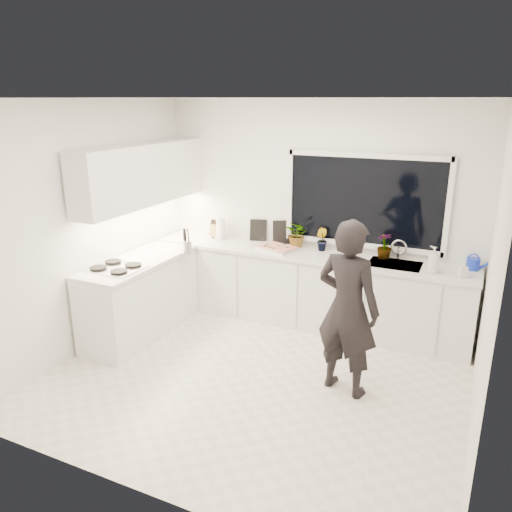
% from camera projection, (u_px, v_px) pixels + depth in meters
% --- Properties ---
extents(floor, '(4.00, 3.50, 0.02)m').
position_uv_depth(floor, '(256.00, 378.00, 5.06)').
color(floor, beige).
rests_on(floor, ground).
extents(wall_back, '(4.00, 0.02, 2.70)m').
position_uv_depth(wall_back, '(316.00, 213.00, 6.17)').
color(wall_back, white).
rests_on(wall_back, ground).
extents(wall_left, '(0.02, 3.50, 2.70)m').
position_uv_depth(wall_left, '(90.00, 227.00, 5.46)').
color(wall_left, white).
rests_on(wall_left, ground).
extents(wall_right, '(0.02, 3.50, 2.70)m').
position_uv_depth(wall_right, '(492.00, 282.00, 3.84)').
color(wall_right, white).
rests_on(wall_right, ground).
extents(ceiling, '(4.00, 3.50, 0.02)m').
position_uv_depth(ceiling, '(256.00, 97.00, 4.24)').
color(ceiling, white).
rests_on(ceiling, wall_back).
extents(window, '(1.80, 0.02, 1.00)m').
position_uv_depth(window, '(364.00, 201.00, 5.84)').
color(window, black).
rests_on(window, wall_back).
extents(base_cabinets_back, '(3.92, 0.58, 0.88)m').
position_uv_depth(base_cabinets_back, '(305.00, 289.00, 6.17)').
color(base_cabinets_back, white).
rests_on(base_cabinets_back, floor).
extents(base_cabinets_left, '(0.58, 1.60, 0.88)m').
position_uv_depth(base_cabinets_left, '(141.00, 298.00, 5.90)').
color(base_cabinets_left, white).
rests_on(base_cabinets_left, floor).
extents(countertop_back, '(3.94, 0.62, 0.04)m').
position_uv_depth(countertop_back, '(306.00, 254.00, 6.03)').
color(countertop_back, silver).
rests_on(countertop_back, base_cabinets_back).
extents(countertop_left, '(0.62, 1.60, 0.04)m').
position_uv_depth(countertop_left, '(138.00, 261.00, 5.76)').
color(countertop_left, silver).
rests_on(countertop_left, base_cabinets_left).
extents(upper_cabinets, '(0.34, 2.10, 0.70)m').
position_uv_depth(upper_cabinets, '(142.00, 174.00, 5.82)').
color(upper_cabinets, white).
rests_on(upper_cabinets, wall_left).
extents(sink, '(0.58, 0.42, 0.14)m').
position_uv_depth(sink, '(394.00, 268.00, 5.62)').
color(sink, silver).
rests_on(sink, countertop_back).
extents(faucet, '(0.03, 0.03, 0.22)m').
position_uv_depth(faucet, '(399.00, 250.00, 5.75)').
color(faucet, silver).
rests_on(faucet, countertop_back).
extents(stovetop, '(0.56, 0.48, 0.03)m').
position_uv_depth(stovetop, '(116.00, 267.00, 5.45)').
color(stovetop, black).
rests_on(stovetop, countertop_left).
extents(person, '(0.70, 0.54, 1.70)m').
position_uv_depth(person, '(348.00, 308.00, 4.60)').
color(person, black).
rests_on(person, floor).
extents(pizza_tray, '(0.55, 0.47, 0.03)m').
position_uv_depth(pizza_tray, '(277.00, 248.00, 6.15)').
color(pizza_tray, silver).
rests_on(pizza_tray, countertop_back).
extents(pizza, '(0.50, 0.42, 0.01)m').
position_uv_depth(pizza, '(277.00, 247.00, 6.14)').
color(pizza, '#C3401A').
rests_on(pizza, pizza_tray).
extents(watering_can, '(0.17, 0.17, 0.13)m').
position_uv_depth(watering_can, '(473.00, 264.00, 5.40)').
color(watering_can, '#142EBE').
rests_on(watering_can, countertop_back).
extents(paper_towel_roll, '(0.14, 0.14, 0.26)m').
position_uv_depth(paper_towel_roll, '(221.00, 229.00, 6.57)').
color(paper_towel_roll, white).
rests_on(paper_towel_roll, countertop_back).
extents(knife_block, '(0.13, 0.10, 0.22)m').
position_uv_depth(knife_block, '(216.00, 229.00, 6.65)').
color(knife_block, '#956D45').
rests_on(knife_block, countertop_back).
extents(utensil_crock, '(0.16, 0.16, 0.16)m').
position_uv_depth(utensil_crock, '(187.00, 247.00, 5.96)').
color(utensil_crock, silver).
rests_on(utensil_crock, countertop_left).
extents(picture_frame_large, '(0.22, 0.08, 0.28)m').
position_uv_depth(picture_frame_large, '(258.00, 230.00, 6.50)').
color(picture_frame_large, black).
rests_on(picture_frame_large, countertop_back).
extents(picture_frame_small, '(0.24, 0.12, 0.30)m').
position_uv_depth(picture_frame_small, '(283.00, 232.00, 6.36)').
color(picture_frame_small, black).
rests_on(picture_frame_small, countertop_back).
extents(herb_plants, '(1.38, 0.35, 0.33)m').
position_uv_depth(herb_plants, '(323.00, 238.00, 6.06)').
color(herb_plants, '#26662D').
rests_on(herb_plants, countertop_back).
extents(soap_bottles, '(0.43, 0.15, 0.29)m').
position_uv_depth(soap_bottles, '(440.00, 262.00, 5.24)').
color(soap_bottles, '#D8BF66').
rests_on(soap_bottles, countertop_back).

